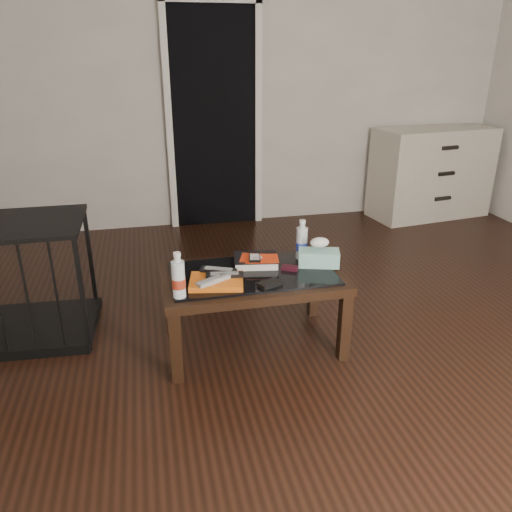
{
  "coord_description": "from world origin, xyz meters",
  "views": [
    {
      "loc": [
        -1.08,
        -2.3,
        1.6
      ],
      "look_at": [
        -0.51,
        0.2,
        0.55
      ],
      "focal_mm": 35.0,
      "sensor_mm": 36.0,
      "label": 1
    }
  ],
  "objects_px": {
    "dresser": "(431,173)",
    "pet_crate": "(14,300)",
    "coffee_table": "(253,283)",
    "water_bottle_left": "(178,275)",
    "textbook": "(256,261)",
    "water_bottle_right": "(302,239)",
    "tissue_box": "(319,258)"
  },
  "relations": [
    {
      "from": "dresser",
      "to": "pet_crate",
      "type": "distance_m",
      "value": 4.04
    },
    {
      "from": "coffee_table",
      "to": "water_bottle_left",
      "type": "distance_m",
      "value": 0.5
    },
    {
      "from": "pet_crate",
      "to": "textbook",
      "type": "xyz_separation_m",
      "value": [
        1.41,
        -0.31,
        0.25
      ]
    },
    {
      "from": "pet_crate",
      "to": "water_bottle_left",
      "type": "relative_size",
      "value": 3.92
    },
    {
      "from": "coffee_table",
      "to": "water_bottle_right",
      "type": "relative_size",
      "value": 4.2
    },
    {
      "from": "water_bottle_right",
      "to": "dresser",
      "type": "bearing_deg",
      "value": 43.67
    },
    {
      "from": "coffee_table",
      "to": "water_bottle_left",
      "type": "bearing_deg",
      "value": -153.67
    },
    {
      "from": "pet_crate",
      "to": "water_bottle_left",
      "type": "xyz_separation_m",
      "value": [
        0.94,
        -0.63,
        0.35
      ]
    },
    {
      "from": "coffee_table",
      "to": "textbook",
      "type": "xyz_separation_m",
      "value": [
        0.04,
        0.11,
        0.09
      ]
    },
    {
      "from": "coffee_table",
      "to": "textbook",
      "type": "bearing_deg",
      "value": 67.82
    },
    {
      "from": "pet_crate",
      "to": "dresser",
      "type": "bearing_deg",
      "value": 27.04
    },
    {
      "from": "pet_crate",
      "to": "textbook",
      "type": "relative_size",
      "value": 3.73
    },
    {
      "from": "coffee_table",
      "to": "dresser",
      "type": "bearing_deg",
      "value": 41.36
    },
    {
      "from": "coffee_table",
      "to": "dresser",
      "type": "height_order",
      "value": "dresser"
    },
    {
      "from": "textbook",
      "to": "water_bottle_left",
      "type": "height_order",
      "value": "water_bottle_left"
    },
    {
      "from": "coffee_table",
      "to": "pet_crate",
      "type": "xyz_separation_m",
      "value": [
        -1.36,
        0.42,
        -0.17
      ]
    },
    {
      "from": "water_bottle_left",
      "to": "water_bottle_right",
      "type": "xyz_separation_m",
      "value": [
        0.75,
        0.35,
        0.0
      ]
    },
    {
      "from": "dresser",
      "to": "coffee_table",
      "type": "bearing_deg",
      "value": -146.21
    },
    {
      "from": "coffee_table",
      "to": "tissue_box",
      "type": "height_order",
      "value": "tissue_box"
    },
    {
      "from": "coffee_table",
      "to": "tissue_box",
      "type": "distance_m",
      "value": 0.41
    },
    {
      "from": "coffee_table",
      "to": "dresser",
      "type": "relative_size",
      "value": 0.8
    },
    {
      "from": "textbook",
      "to": "water_bottle_left",
      "type": "relative_size",
      "value": 1.05
    },
    {
      "from": "water_bottle_left",
      "to": "tissue_box",
      "type": "xyz_separation_m",
      "value": [
        0.81,
        0.22,
        -0.07
      ]
    },
    {
      "from": "dresser",
      "to": "textbook",
      "type": "relative_size",
      "value": 5.02
    },
    {
      "from": "textbook",
      "to": "water_bottle_right",
      "type": "xyz_separation_m",
      "value": [
        0.28,
        0.03,
        0.1
      ]
    },
    {
      "from": "coffee_table",
      "to": "textbook",
      "type": "distance_m",
      "value": 0.15
    },
    {
      "from": "pet_crate",
      "to": "water_bottle_left",
      "type": "bearing_deg",
      "value": -30.44
    },
    {
      "from": "pet_crate",
      "to": "water_bottle_left",
      "type": "height_order",
      "value": "pet_crate"
    },
    {
      "from": "water_bottle_left",
      "to": "water_bottle_right",
      "type": "bearing_deg",
      "value": 24.97
    },
    {
      "from": "dresser",
      "to": "tissue_box",
      "type": "height_order",
      "value": "dresser"
    },
    {
      "from": "coffee_table",
      "to": "water_bottle_right",
      "type": "xyz_separation_m",
      "value": [
        0.33,
        0.14,
        0.18
      ]
    },
    {
      "from": "coffee_table",
      "to": "water_bottle_left",
      "type": "height_order",
      "value": "water_bottle_left"
    }
  ]
}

